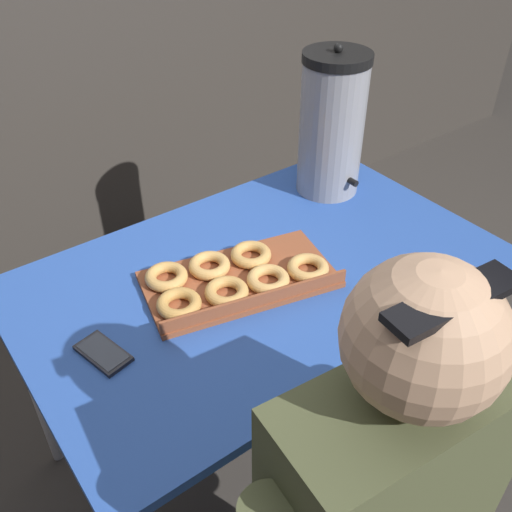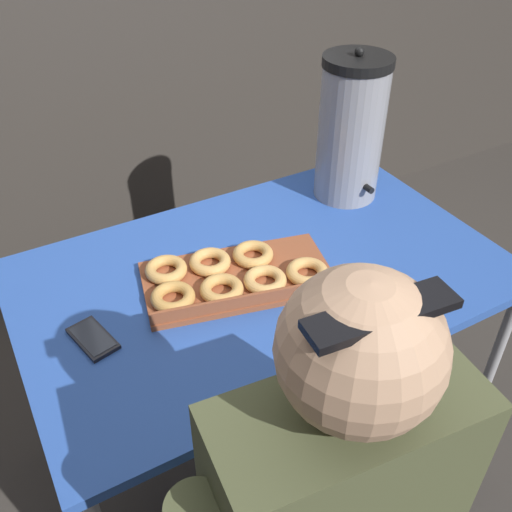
{
  "view_description": "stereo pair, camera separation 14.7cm",
  "coord_description": "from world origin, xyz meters",
  "views": [
    {
      "loc": [
        -0.72,
        -0.94,
        1.72
      ],
      "look_at": [
        -0.02,
        0.0,
        0.82
      ],
      "focal_mm": 40.0,
      "sensor_mm": 36.0,
      "label": 1
    },
    {
      "loc": [
        -0.6,
        -1.02,
        1.72
      ],
      "look_at": [
        -0.02,
        0.0,
        0.82
      ],
      "focal_mm": 40.0,
      "sensor_mm": 36.0,
      "label": 2
    }
  ],
  "objects": [
    {
      "name": "ground_plane",
      "position": [
        0.0,
        0.0,
        0.0
      ],
      "size": [
        12.0,
        12.0,
        0.0
      ],
      "primitive_type": "plane",
      "color": "#3D3833"
    },
    {
      "name": "folding_table",
      "position": [
        0.0,
        0.0,
        0.71
      ],
      "size": [
        1.28,
        0.81,
        0.76
      ],
      "color": "#2D56B2",
      "rests_on": "ground"
    },
    {
      "name": "coffee_urn",
      "position": [
        0.43,
        0.22,
        0.98
      ],
      "size": [
        0.2,
        0.23,
        0.47
      ],
      "color": "#939399",
      "rests_on": "folding_table"
    },
    {
      "name": "cell_phone",
      "position": [
        -0.47,
        -0.03,
        0.76
      ],
      "size": [
        0.1,
        0.15,
        0.01
      ],
      "rotation": [
        0.0,
        0.0,
        0.23
      ],
      "color": "black",
      "rests_on": "folding_table"
    },
    {
      "name": "donut_box",
      "position": [
        -0.09,
        -0.0,
        0.78
      ],
      "size": [
        0.53,
        0.36,
        0.05
      ],
      "rotation": [
        0.0,
        0.0,
        -0.23
      ],
      "color": "brown",
      "rests_on": "folding_table"
    }
  ]
}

